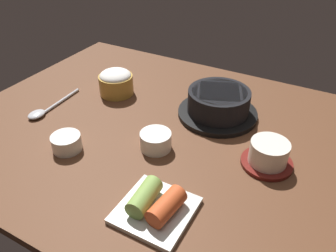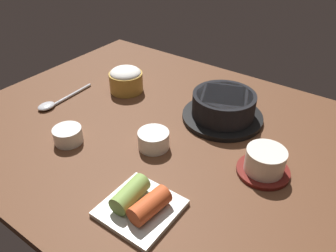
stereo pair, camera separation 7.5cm
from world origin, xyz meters
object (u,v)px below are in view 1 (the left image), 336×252
object	(u,v)px
stone_pot	(218,104)
tea_cup_with_saucer	(268,154)
side_bowl_near	(66,142)
banchan_cup_center	(156,140)
rice_bowl	(116,82)
kimchi_plate	(155,205)
spoon	(44,110)

from	to	relation	value
stone_pot	tea_cup_with_saucer	size ratio (longest dim) A/B	1.87
side_bowl_near	stone_pot	bearing A→B (deg)	50.33
tea_cup_with_saucer	banchan_cup_center	xyz separation A→B (cm)	(-22.86, -6.35, -0.53)
rice_bowl	kimchi_plate	world-z (taller)	rice_bowl
stone_pot	side_bowl_near	world-z (taller)	stone_pot
banchan_cup_center	tea_cup_with_saucer	bearing A→B (deg)	15.52
stone_pot	spoon	bearing A→B (deg)	-152.95
banchan_cup_center	kimchi_plate	world-z (taller)	kimchi_plate
stone_pot	tea_cup_with_saucer	bearing A→B (deg)	-38.21
rice_bowl	banchan_cup_center	distance (cm)	27.30
stone_pot	side_bowl_near	size ratio (longest dim) A/B	3.10
spoon	tea_cup_with_saucer	bearing A→B (deg)	7.81
rice_bowl	kimchi_plate	xyz separation A→B (cm)	(31.30, -31.56, -1.88)
rice_bowl	side_bowl_near	bearing A→B (deg)	-78.23
side_bowl_near	spoon	world-z (taller)	side_bowl_near
banchan_cup_center	side_bowl_near	world-z (taller)	banchan_cup_center
banchan_cup_center	kimchi_plate	bearing A→B (deg)	-59.61
tea_cup_with_saucer	banchan_cup_center	size ratio (longest dim) A/B	1.55
tea_cup_with_saucer	kimchi_plate	bearing A→B (deg)	-121.89
stone_pot	spoon	xyz separation A→B (cm)	(-39.45, -20.14, -2.76)
rice_bowl	side_bowl_near	distance (cm)	26.22
stone_pot	spoon	size ratio (longest dim) A/B	1.13
kimchi_plate	side_bowl_near	distance (cm)	26.64
banchan_cup_center	kimchi_plate	distance (cm)	18.14
spoon	rice_bowl	bearing A→B (deg)	58.79
kimchi_plate	spoon	distance (cm)	44.13
kimchi_plate	side_bowl_near	bearing A→B (deg)	167.09
banchan_cup_center	spoon	bearing A→B (deg)	-177.81
tea_cup_with_saucer	spoon	world-z (taller)	tea_cup_with_saucer
banchan_cup_center	spoon	xyz separation A→B (cm)	(-32.52, -1.25, -1.49)
side_bowl_near	banchan_cup_center	bearing A→B (deg)	30.01
spoon	side_bowl_near	bearing A→B (deg)	-28.24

